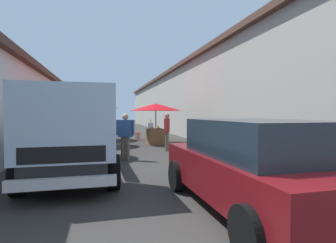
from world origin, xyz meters
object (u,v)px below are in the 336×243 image
(delivery_truck, at_px, (71,137))
(fruit_stall_far_right, at_px, (94,109))
(fruit_stall_near_right, at_px, (156,112))
(hatchback_car, at_px, (253,165))
(plastic_stool, at_px, (138,134))
(vendor_by_crates, at_px, (125,134))
(fruit_stall_near_left, at_px, (93,112))
(fruit_stall_far_left, at_px, (71,103))
(parked_scooter, at_px, (151,132))
(vendor_in_shade, at_px, (167,129))

(delivery_truck, bearing_deg, fruit_stall_far_right, -1.32)
(fruit_stall_near_right, bearing_deg, fruit_stall_far_right, 50.93)
(fruit_stall_far_right, distance_m, hatchback_car, 12.50)
(fruit_stall_near_right, bearing_deg, plastic_stool, 17.26)
(vendor_by_crates, xyz_separation_m, plastic_stool, (6.55, -1.27, -0.55))
(hatchback_car, relative_size, vendor_by_crates, 2.56)
(vendor_by_crates, bearing_deg, fruit_stall_near_left, 15.39)
(fruit_stall_far_left, bearing_deg, hatchback_car, -151.25)
(fruit_stall_near_right, distance_m, vendor_by_crates, 4.93)
(parked_scooter, distance_m, plastic_stool, 0.89)
(fruit_stall_near_left, distance_m, delivery_truck, 7.02)
(fruit_stall_near_left, relative_size, hatchback_car, 0.58)
(fruit_stall_near_left, height_order, parked_scooter, fruit_stall_near_left)
(vendor_in_shade, bearing_deg, hatchback_car, 177.92)
(fruit_stall_near_left, xyz_separation_m, fruit_stall_far_left, (-3.22, 0.63, 0.33))
(fruit_stall_near_right, height_order, vendor_by_crates, fruit_stall_near_right)
(fruit_stall_near_left, bearing_deg, fruit_stall_far_left, 168.85)
(fruit_stall_near_right, height_order, vendor_in_shade, fruit_stall_near_right)
(delivery_truck, bearing_deg, fruit_stall_far_left, 5.98)
(parked_scooter, bearing_deg, delivery_truck, 159.91)
(vendor_in_shade, relative_size, parked_scooter, 0.92)
(fruit_stall_near_left, height_order, fruit_stall_far_right, fruit_stall_far_right)
(plastic_stool, bearing_deg, vendor_by_crates, 169.07)
(vendor_in_shade, bearing_deg, fruit_stall_near_left, 50.69)
(fruit_stall_near_left, bearing_deg, vendor_by_crates, -164.61)
(fruit_stall_far_left, xyz_separation_m, vendor_by_crates, (-1.02, -1.80, -1.04))
(fruit_stall_near_right, distance_m, parked_scooter, 2.61)
(fruit_stall_near_left, height_order, hatchback_car, fruit_stall_near_left)
(fruit_stall_far_left, bearing_deg, delivery_truck, -174.02)
(fruit_stall_far_left, xyz_separation_m, parked_scooter, (5.81, -3.90, -1.47))
(fruit_stall_near_left, bearing_deg, plastic_stool, -46.43)
(vendor_by_crates, distance_m, vendor_in_shade, 2.56)
(fruit_stall_far_right, height_order, parked_scooter, fruit_stall_far_right)
(delivery_truck, distance_m, vendor_in_shade, 5.58)
(fruit_stall_near_left, relative_size, fruit_stall_near_right, 0.87)
(fruit_stall_near_right, height_order, parked_scooter, fruit_stall_near_right)
(fruit_stall_near_left, distance_m, vendor_in_shade, 3.95)
(delivery_truck, bearing_deg, vendor_in_shade, -35.56)
(delivery_truck, bearing_deg, hatchback_car, -128.66)
(fruit_stall_far_right, distance_m, parked_scooter, 3.54)
(fruit_stall_far_left, bearing_deg, fruit_stall_far_right, -5.92)
(fruit_stall_far_right, xyz_separation_m, fruit_stall_far_left, (-5.97, 0.62, 0.15))
(vendor_in_shade, relative_size, plastic_stool, 3.57)
(parked_scooter, bearing_deg, vendor_in_shade, 177.00)
(fruit_stall_near_left, relative_size, parked_scooter, 1.36)
(fruit_stall_far_left, bearing_deg, plastic_stool, -29.01)
(fruit_stall_far_right, bearing_deg, fruit_stall_far_left, 174.08)
(hatchback_car, distance_m, delivery_truck, 3.84)
(fruit_stall_near_left, distance_m, hatchback_car, 9.83)
(fruit_stall_near_right, bearing_deg, vendor_by_crates, 157.00)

